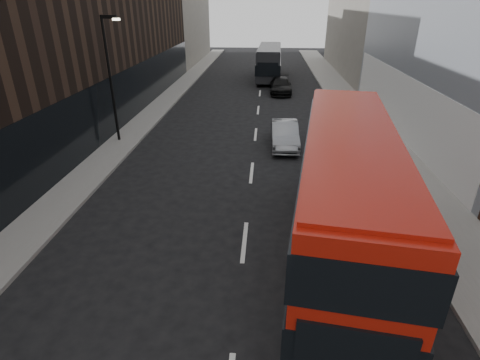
% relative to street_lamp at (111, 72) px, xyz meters
% --- Properties ---
extents(sidewalk_right, '(3.00, 80.00, 0.15)m').
position_rel_street_lamp_xyz_m(sidewalk_right, '(15.72, 7.00, -4.11)').
color(sidewalk_right, slate).
rests_on(sidewalk_right, ground).
extents(sidewalk_left, '(2.00, 80.00, 0.15)m').
position_rel_street_lamp_xyz_m(sidewalk_left, '(0.22, 7.00, -4.11)').
color(sidewalk_left, slate).
rests_on(sidewalk_left, ground).
extents(building_left_mid, '(5.00, 24.00, 14.00)m').
position_rel_street_lamp_xyz_m(building_left_mid, '(-3.28, 12.00, 2.82)').
color(building_left_mid, black).
rests_on(building_left_mid, ground).
extents(building_left_far, '(5.00, 20.00, 13.00)m').
position_rel_street_lamp_xyz_m(building_left_far, '(-3.28, 34.00, 2.32)').
color(building_left_far, slate).
rests_on(building_left_far, ground).
extents(street_lamp, '(1.06, 0.22, 7.00)m').
position_rel_street_lamp_xyz_m(street_lamp, '(0.00, 0.00, 0.00)').
color(street_lamp, black).
rests_on(street_lamp, sidewalk_left).
extents(red_bus, '(4.15, 11.38, 4.51)m').
position_rel_street_lamp_xyz_m(red_bus, '(11.35, -10.74, -1.68)').
color(red_bus, '#981409').
rests_on(red_bus, ground).
extents(grey_bus, '(2.78, 10.61, 3.40)m').
position_rel_street_lamp_xyz_m(grey_bus, '(9.02, 21.43, -2.36)').
color(grey_bus, black).
rests_on(grey_bus, ground).
extents(car_a, '(2.40, 4.73, 1.54)m').
position_rel_street_lamp_xyz_m(car_a, '(12.13, -5.40, -3.41)').
color(car_a, black).
rests_on(car_a, ground).
extents(car_b, '(1.63, 4.40, 1.44)m').
position_rel_street_lamp_xyz_m(car_b, '(9.97, 0.00, -3.46)').
color(car_b, gray).
rests_on(car_b, ground).
extents(car_c, '(1.95, 4.78, 1.39)m').
position_rel_street_lamp_xyz_m(car_c, '(10.13, 14.21, -3.49)').
color(car_c, black).
rests_on(car_c, ground).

